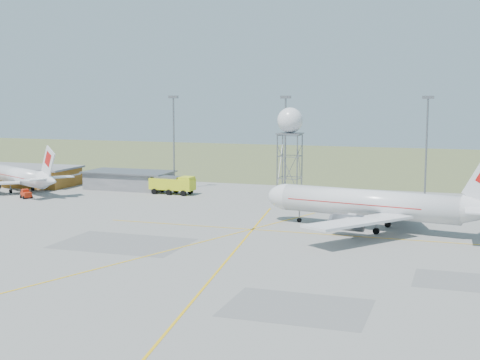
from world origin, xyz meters
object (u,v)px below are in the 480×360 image
(airliner_far, at_px, (19,176))
(baggage_tug, at_px, (26,195))
(airliner_main, at_px, (373,205))
(fire_truck, at_px, (173,185))
(radar_tower, at_px, (290,148))

(airliner_far, relative_size, baggage_tug, 10.36)
(airliner_main, height_order, baggage_tug, airliner_main)
(fire_truck, xyz_separation_m, baggage_tug, (-25.72, -14.73, -1.14))
(fire_truck, distance_m, baggage_tug, 29.67)
(airliner_main, bearing_deg, radar_tower, -41.52)
(airliner_main, relative_size, baggage_tug, 13.32)
(airliner_main, relative_size, airliner_far, 1.29)
(airliner_far, bearing_deg, baggage_tug, 161.91)
(radar_tower, distance_m, baggage_tug, 53.72)
(radar_tower, height_order, baggage_tug, radar_tower)
(airliner_main, xyz_separation_m, radar_tower, (-19.74, 25.19, 6.28))
(radar_tower, bearing_deg, airliner_main, -51.92)
(airliner_main, relative_size, fire_truck, 3.88)
(fire_truck, height_order, baggage_tug, fire_truck)
(radar_tower, bearing_deg, airliner_far, -172.23)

